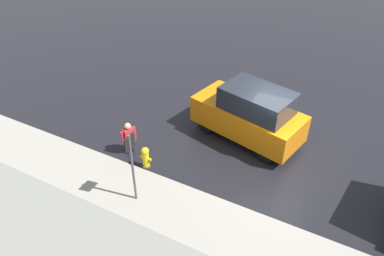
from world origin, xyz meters
name	(u,v)px	position (x,y,z in m)	size (l,w,h in m)	color
ground_plane	(276,158)	(0.00, 0.00, 0.00)	(60.00, 60.00, 0.00)	black
kerb_strip	(227,251)	(0.00, 4.20, 0.02)	(24.00, 3.20, 0.04)	gray
moving_hatchback	(250,114)	(1.30, -0.64, 1.03)	(4.18, 2.54, 2.06)	orange
fire_hydrant	(146,158)	(3.68, 2.43, 0.40)	(0.42, 0.31, 0.80)	gold
pedestrian	(129,136)	(4.58, 2.04, 0.68)	(0.36, 0.53, 1.22)	#B2262D
sign_post	(132,159)	(3.14, 3.77, 1.58)	(0.07, 0.44, 2.40)	#4C4C51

